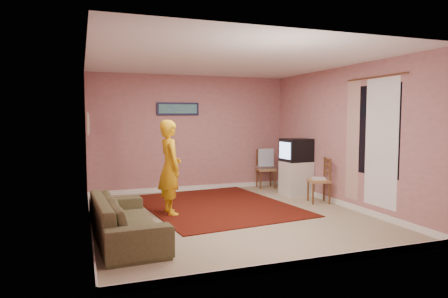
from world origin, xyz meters
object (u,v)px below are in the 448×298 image
object	(u,v)px
crt_tv	(296,150)
person	(170,167)
chair_b	(319,175)
tv_cabinet	(296,178)
sofa	(126,219)
chair_a	(266,165)

from	to	relation	value
crt_tv	person	size ratio (longest dim) A/B	0.37
chair_b	person	bearing A→B (deg)	-75.66
tv_cabinet	person	bearing A→B (deg)	-165.89
sofa	person	world-z (taller)	person
crt_tv	chair_b	bearing A→B (deg)	-89.78
crt_tv	person	distance (m)	2.96
chair_a	tv_cabinet	bearing A→B (deg)	-69.99
sofa	person	distance (m)	1.61
tv_cabinet	person	distance (m)	3.00
sofa	person	bearing A→B (deg)	-38.61
crt_tv	chair_a	xyz separation A→B (m)	(-0.20, 1.04, -0.42)
crt_tv	chair_b	xyz separation A→B (m)	(0.06, -0.79, -0.43)
tv_cabinet	chair_a	xyz separation A→B (m)	(-0.21, 1.04, 0.18)
tv_cabinet	crt_tv	distance (m)	0.61
crt_tv	sofa	xyz separation A→B (m)	(-3.74, -1.97, -0.68)
sofa	tv_cabinet	bearing A→B (deg)	-65.79
chair_b	chair_a	bearing A→B (deg)	-156.32
tv_cabinet	crt_tv	bearing A→B (deg)	-176.18
chair_b	sofa	distance (m)	3.99
tv_cabinet	chair_a	size ratio (longest dim) A/B	1.49
crt_tv	person	xyz separation A→B (m)	(-2.87, -0.72, -0.16)
tv_cabinet	crt_tv	xyz separation A→B (m)	(-0.01, -0.00, 0.61)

